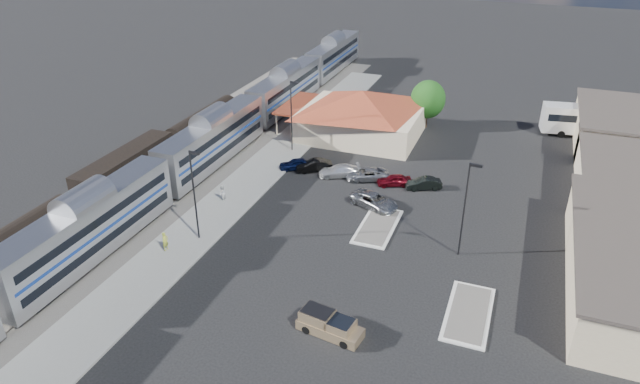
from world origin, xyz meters
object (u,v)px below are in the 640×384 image
(pickup_truck, at_px, (330,325))
(coach_bus, at_px, (593,120))
(station_depot, at_px, (361,113))
(suv, at_px, (374,201))

(pickup_truck, bearing_deg, coach_bus, -12.72)
(station_depot, relative_size, suv, 3.48)
(pickup_truck, relative_size, suv, 0.96)
(suv, distance_m, coach_bus, 35.95)
(suv, bearing_deg, pickup_truck, -150.05)
(pickup_truck, xyz_separation_m, coach_bus, (19.19, 48.35, 1.53))
(suv, bearing_deg, coach_bus, -13.30)
(station_depot, distance_m, pickup_truck, 39.04)
(pickup_truck, height_order, suv, pickup_truck)
(station_depot, height_order, suv, station_depot)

